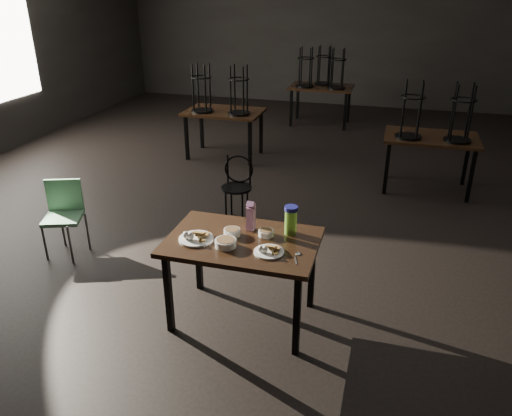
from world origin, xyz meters
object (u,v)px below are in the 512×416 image
(juice_carton, at_px, (251,217))
(bentwood_chair, at_px, (237,182))
(main_table, at_px, (242,248))
(water_bottle, at_px, (291,220))
(school_chair, at_px, (64,211))

(juice_carton, xyz_separation_m, bentwood_chair, (-0.66, 1.68, -0.42))
(main_table, height_order, water_bottle, water_bottle)
(school_chair, bearing_deg, main_table, -36.04)
(main_table, height_order, bentwood_chair, bentwood_chair)
(juice_carton, xyz_separation_m, school_chair, (-2.12, 0.40, -0.40))
(main_table, xyz_separation_m, juice_carton, (0.02, 0.19, 0.20))
(juice_carton, relative_size, bentwood_chair, 0.33)
(water_bottle, bearing_deg, school_chair, 171.04)
(bentwood_chair, bearing_deg, juice_carton, -75.13)
(water_bottle, bearing_deg, juice_carton, -177.12)
(main_table, distance_m, school_chair, 2.19)
(bentwood_chair, relative_size, school_chair, 0.97)
(main_table, xyz_separation_m, school_chair, (-2.10, 0.59, -0.20))
(juice_carton, distance_m, school_chair, 2.19)
(school_chair, bearing_deg, bentwood_chair, 21.09)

